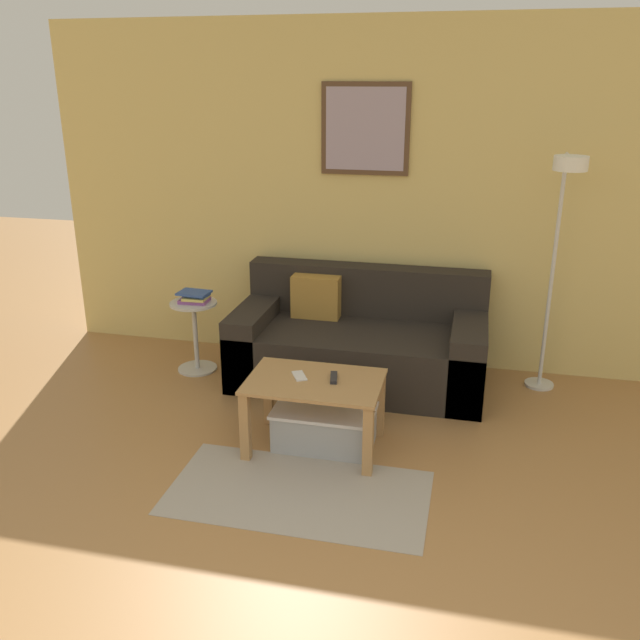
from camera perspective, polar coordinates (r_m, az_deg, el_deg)
wall_back at (r=5.13m, az=7.47°, el=10.05°), size 5.60×0.09×2.55m
area_rug at (r=3.81m, az=-1.83°, el=-14.30°), size 1.41×0.74×0.01m
couch at (r=4.99m, az=3.31°, el=-2.04°), size 1.81×0.88×0.80m
coffee_table at (r=4.06m, az=-0.46°, el=-6.31°), size 0.80×0.53×0.45m
storage_bin at (r=4.18m, az=0.39°, el=-8.95°), size 0.62×0.37×0.25m
floor_lamp at (r=4.71m, az=19.69°, el=7.81°), size 0.21×0.47×1.68m
side_table at (r=5.22m, az=-10.47°, el=-0.80°), size 0.35×0.35×0.55m
book_stack at (r=5.14m, az=-10.47°, el=1.93°), size 0.24×0.19×0.08m
remote_control at (r=4.03m, az=1.17°, el=-4.87°), size 0.07×0.15×0.02m
cell_phone at (r=4.07m, az=-1.75°, el=-4.72°), size 0.12×0.15×0.01m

